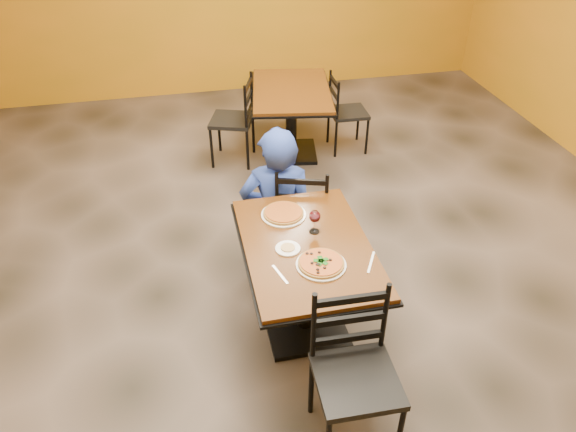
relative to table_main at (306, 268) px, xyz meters
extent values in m
cube|color=black|center=(0.00, 0.50, -0.56)|extent=(7.00, 8.00, 0.01)
cube|color=#582A0D|center=(0.00, 0.00, 0.18)|extent=(0.80, 1.20, 0.03)
cube|color=black|center=(0.00, 0.00, 0.15)|extent=(0.83, 1.23, 0.02)
cylinder|color=black|center=(0.00, 0.00, -0.19)|extent=(0.12, 0.12, 0.66)
cube|color=black|center=(0.00, 0.00, -0.54)|extent=(0.55, 0.55, 0.04)
cube|color=#582A0D|center=(0.47, 2.54, 0.18)|extent=(0.97, 1.29, 0.03)
cube|color=black|center=(0.47, 2.54, 0.15)|extent=(1.00, 1.32, 0.02)
cylinder|color=black|center=(0.47, 2.54, -0.19)|extent=(0.12, 0.12, 0.66)
cube|color=black|center=(0.47, 2.54, -0.54)|extent=(0.62, 0.62, 0.04)
imported|color=navy|center=(-0.03, 0.83, 0.03)|extent=(0.65, 0.49, 1.18)
cylinder|color=white|center=(0.03, -0.22, 0.20)|extent=(0.31, 0.31, 0.01)
cylinder|color=#98210B|center=(0.03, -0.22, 0.21)|extent=(0.28, 0.28, 0.02)
cylinder|color=white|center=(-0.08, 0.35, 0.20)|extent=(0.31, 0.31, 0.01)
cylinder|color=#AF7A21|center=(-0.08, 0.35, 0.21)|extent=(0.28, 0.28, 0.02)
cylinder|color=white|center=(-0.13, -0.02, 0.20)|extent=(0.16, 0.16, 0.01)
cylinder|color=tan|center=(-0.13, -0.02, 0.21)|extent=(0.09, 0.09, 0.01)
cube|color=silver|center=(-0.23, -0.25, 0.20)|extent=(0.07, 0.19, 0.00)
cube|color=silver|center=(0.34, -0.25, 0.20)|extent=(0.11, 0.19, 0.00)
camera|label=1|loc=(-0.71, -2.67, 2.37)|focal=34.13mm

